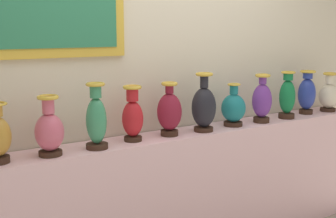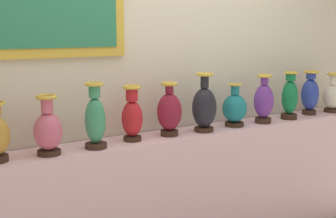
% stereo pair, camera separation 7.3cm
% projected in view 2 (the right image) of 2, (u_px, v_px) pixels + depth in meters
% --- Properties ---
extents(display_shelf, '(3.77, 0.32, 0.94)m').
position_uv_depth(display_shelf, '(168.00, 199.00, 3.17)').
color(display_shelf, beige).
rests_on(display_shelf, ground_plane).
extents(back_wall, '(5.23, 0.14, 3.08)m').
position_uv_depth(back_wall, '(149.00, 46.00, 3.15)').
color(back_wall, beige).
rests_on(back_wall, ground_plane).
extents(vase_rose, '(0.17, 0.17, 0.35)m').
position_uv_depth(vase_rose, '(48.00, 130.00, 2.58)').
color(vase_rose, '#382319').
rests_on(vase_rose, display_shelf).
extents(vase_jade, '(0.14, 0.14, 0.41)m').
position_uv_depth(vase_jade, '(95.00, 119.00, 2.71)').
color(vase_jade, '#382319').
rests_on(vase_jade, display_shelf).
extents(vase_crimson, '(0.14, 0.14, 0.37)m').
position_uv_depth(vase_crimson, '(132.00, 116.00, 2.90)').
color(vase_crimson, '#382319').
rests_on(vase_crimson, display_shelf).
extents(vase_burgundy, '(0.17, 0.17, 0.37)m').
position_uv_depth(vase_burgundy, '(169.00, 112.00, 3.04)').
color(vase_burgundy, '#382319').
rests_on(vase_burgundy, display_shelf).
extents(vase_onyx, '(0.17, 0.17, 0.42)m').
position_uv_depth(vase_onyx, '(204.00, 107.00, 3.16)').
color(vase_onyx, '#382319').
rests_on(vase_onyx, display_shelf).
extents(vase_teal, '(0.18, 0.18, 0.32)m').
position_uv_depth(vase_teal, '(235.00, 108.00, 3.34)').
color(vase_teal, '#382319').
rests_on(vase_teal, display_shelf).
extents(vase_violet, '(0.15, 0.15, 0.38)m').
position_uv_depth(vase_violet, '(264.00, 101.00, 3.46)').
color(vase_violet, '#382319').
rests_on(vase_violet, display_shelf).
extents(vase_emerald, '(0.13, 0.13, 0.39)m').
position_uv_depth(vase_emerald, '(290.00, 97.00, 3.61)').
color(vase_emerald, '#382319').
rests_on(vase_emerald, display_shelf).
extents(vase_cobalt, '(0.15, 0.15, 0.38)m').
position_uv_depth(vase_cobalt, '(310.00, 94.00, 3.80)').
color(vase_cobalt, '#382319').
rests_on(vase_cobalt, display_shelf).
extents(vase_ivory, '(0.17, 0.17, 0.35)m').
position_uv_depth(vase_ivory, '(333.00, 96.00, 3.92)').
color(vase_ivory, '#382319').
rests_on(vase_ivory, display_shelf).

